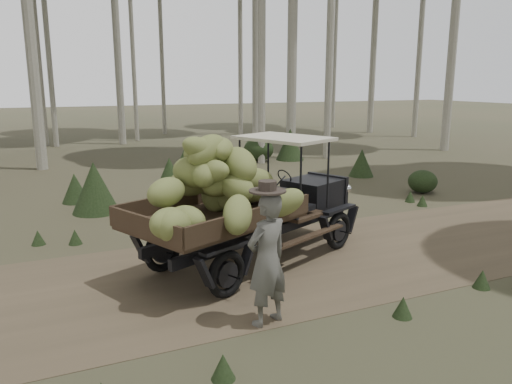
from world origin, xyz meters
The scene contains 5 objects.
ground centered at (0.00, 0.00, 0.00)m, with size 120.00×120.00×0.00m, color #473D2B.
dirt_track centered at (0.00, 0.00, 0.00)m, with size 70.00×4.00×0.01m, color brown.
banana_truck centered at (-0.16, 0.18, 1.38)m, with size 4.90×3.38×2.44m.
farmer centered at (-0.47, -1.82, 0.92)m, with size 0.75×0.61×1.94m.
undergrowth centered at (-1.93, -0.39, 0.50)m, with size 23.03×23.51×1.27m.
Camera 1 is at (-3.10, -7.35, 3.16)m, focal length 35.00 mm.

